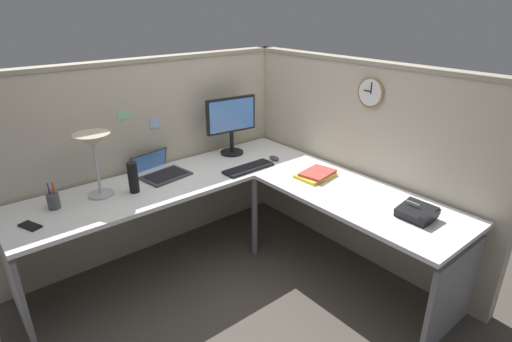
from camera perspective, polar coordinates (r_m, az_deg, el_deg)
ground_plane at (r=3.31m, az=-0.58°, el=-13.65°), size 6.80×6.80×0.00m
cubicle_wall_back at (r=3.43m, az=-14.68°, el=1.99°), size 2.57×0.12×1.58m
cubicle_wall_right at (r=3.33m, az=14.02°, el=1.46°), size 0.12×2.37×1.58m
desk at (r=2.87m, az=-2.30°, el=-5.00°), size 2.35×2.15×0.73m
monitor at (r=3.48m, az=-3.51°, el=7.02°), size 0.46×0.20×0.50m
laptop at (r=3.23m, az=-13.66°, el=0.06°), size 0.40×0.43×0.22m
keyboard at (r=3.22m, az=-1.06°, el=0.42°), size 0.43×0.15×0.02m
computer_mouse at (r=3.41m, az=2.60°, el=1.83°), size 0.06×0.10×0.03m
desk_lamp_dome at (r=2.87m, az=-22.02°, el=3.36°), size 0.24×0.24×0.44m
pen_cup at (r=2.91m, az=-26.69°, el=-3.80°), size 0.08×0.08×0.18m
cell_phone at (r=2.77m, az=-29.28°, el=-6.78°), size 0.12×0.16×0.01m
thermos_flask at (r=2.93m, az=-16.96°, el=-0.89°), size 0.07×0.07×0.22m
office_phone at (r=2.69m, az=21.85°, el=-5.53°), size 0.19×0.21×0.11m
book_stack at (r=3.11m, az=8.50°, el=-0.47°), size 0.31×0.24×0.04m
wall_clock at (r=3.08m, az=15.95°, el=10.62°), size 0.04×0.22×0.22m
pinned_note_leftmost at (r=3.31m, az=-14.08°, el=6.56°), size 0.09×0.00×0.08m
pinned_note_middle at (r=3.19m, az=-18.15°, el=7.51°), size 0.10×0.00×0.06m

